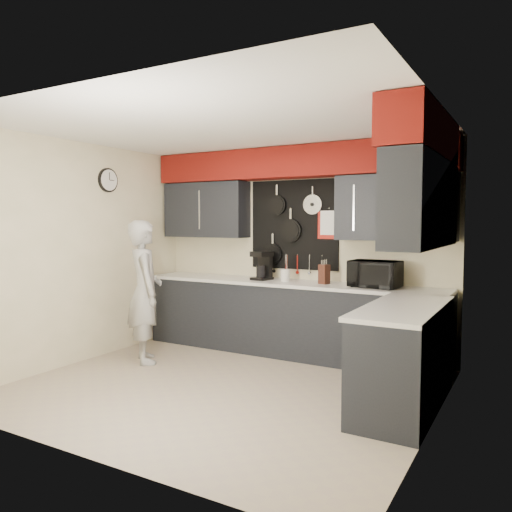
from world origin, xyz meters
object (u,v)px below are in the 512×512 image
Objects in this scene: microwave at (375,274)px; coffee_maker at (263,265)px; person at (145,291)px; utensil_crock at (285,275)px; knife_block at (324,274)px.

coffee_maker is at bearing -177.22° from microwave.
person reaches higher than microwave.
person is (-1.29, -1.13, -0.16)m from utensil_crock.
utensil_crock is (-1.13, -0.00, -0.07)m from microwave.
utensil_crock is at bearing -162.27° from knife_block.
coffee_maker is (-1.46, 0.01, 0.04)m from microwave.
person is (-0.96, -1.15, -0.27)m from coffee_maker.
coffee_maker is (-0.85, 0.02, 0.07)m from knife_block.
utensil_crock is 1.73m from person.
knife_block is at bearing -107.96° from person.
person is (-2.42, -1.14, -0.23)m from microwave.
utensil_crock is at bearing -98.76° from person.
microwave is at bearing 17.87° from knife_block.
person reaches higher than utensil_crock.
coffee_maker is (-0.33, 0.02, 0.11)m from utensil_crock.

